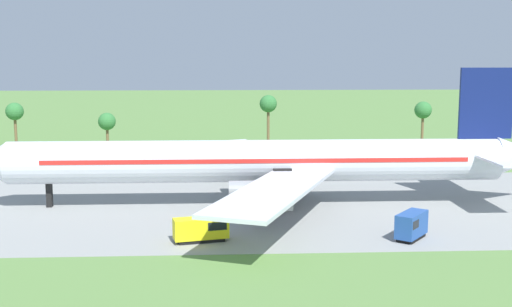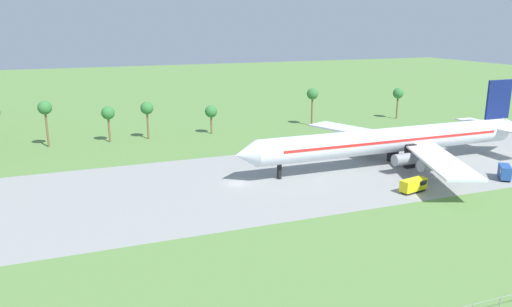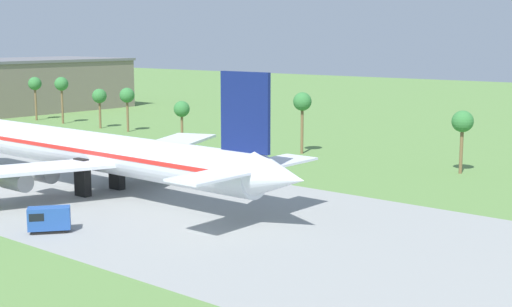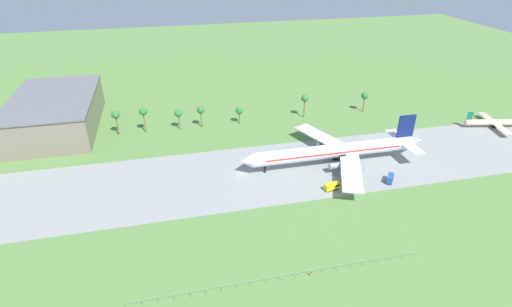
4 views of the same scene
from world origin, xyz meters
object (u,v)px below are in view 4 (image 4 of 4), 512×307
at_px(terminal_building, 56,113).
at_px(no_stopping_sign, 311,274).
at_px(regional_aircraft, 494,122).
at_px(jet_airliner, 336,151).
at_px(catering_van, 333,186).
at_px(baggage_tug, 390,179).

bearing_deg(terminal_building, no_stopping_sign, -54.17).
bearing_deg(terminal_building, regional_aircraft, -12.96).
distance_m(regional_aircraft, terminal_building, 208.26).
height_order(no_stopping_sign, terminal_building, terminal_building).
bearing_deg(terminal_building, jet_airliner, -28.27).
distance_m(catering_van, no_stopping_sign, 44.06).
bearing_deg(regional_aircraft, catering_van, -161.43).
bearing_deg(jet_airliner, catering_van, -115.78).
xyz_separation_m(jet_airliner, catering_van, (-8.31, -17.20, -4.53)).
bearing_deg(baggage_tug, no_stopping_sign, -139.92).
bearing_deg(baggage_tug, catering_van, 178.98).
xyz_separation_m(jet_airliner, baggage_tug, (14.44, -17.60, -4.35)).
height_order(regional_aircraft, catering_van, regional_aircraft).
relative_size(catering_van, no_stopping_sign, 3.68).
bearing_deg(catering_van, no_stopping_sign, -120.07).
bearing_deg(regional_aircraft, baggage_tug, -155.98).
bearing_deg(baggage_tug, regional_aircraft, 24.02).
xyz_separation_m(regional_aircraft, baggage_tug, (-73.48, -32.74, -1.07)).
relative_size(jet_airliner, no_stopping_sign, 45.89).
height_order(jet_airliner, regional_aircraft, jet_airliner).
height_order(catering_van, no_stopping_sign, catering_van).
distance_m(baggage_tug, catering_van, 22.75).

